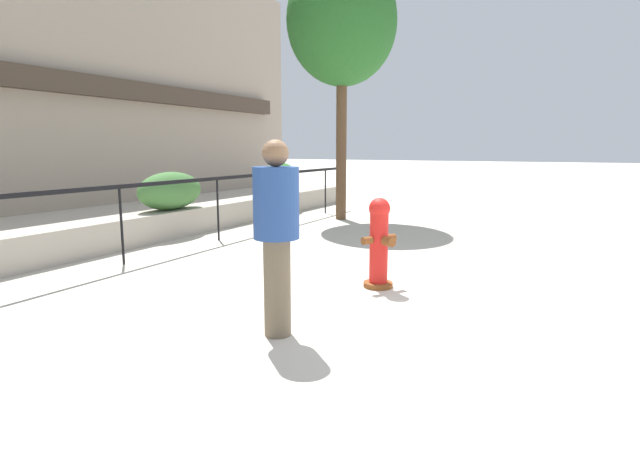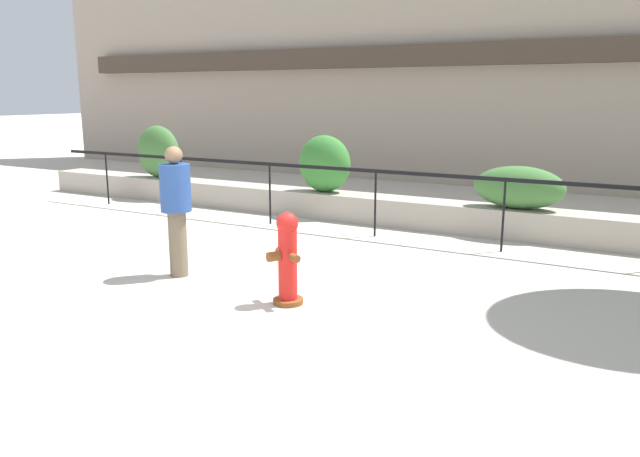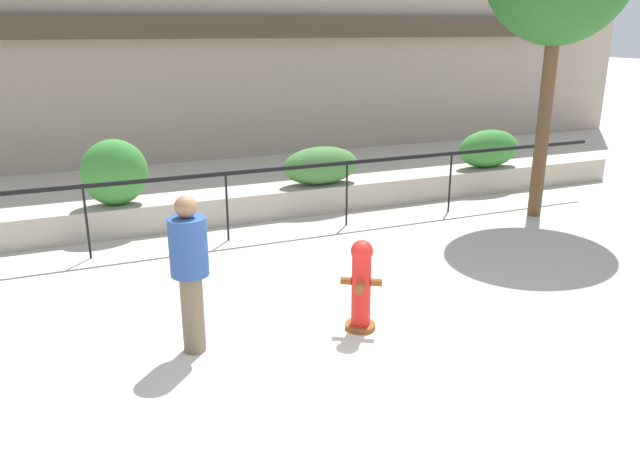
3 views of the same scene
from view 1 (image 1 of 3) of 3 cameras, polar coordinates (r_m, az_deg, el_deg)
The scene contains 8 objects.
ground_plane at distance 5.26m, azimuth 17.02°, elevation -9.62°, with size 120.00×120.00×0.00m, color beige.
planter_wall_low at distance 8.55m, azimuth -26.45°, elevation -1.26°, with size 18.00×0.70×0.50m, color #ADA393.
fence_railing_segment at distance 7.59m, azimuth -21.94°, elevation 3.69°, with size 15.00×0.05×1.15m.
hedge_bush_2 at distance 9.85m, azimuth -16.73°, elevation 4.14°, with size 1.50×0.70×0.71m, color #427538.
hedge_bush_3 at distance 12.89m, azimuth -4.67°, elevation 5.79°, with size 1.46×0.62×0.80m, color #387F33.
fire_hydrant at distance 5.97m, azimuth 6.77°, elevation -1.55°, with size 0.48×0.48×1.08m.
street_tree at distance 11.96m, azimuth 2.54°, elevation 22.45°, with size 2.67×2.40×5.83m.
pedestrian at distance 4.34m, azimuth -5.00°, elevation 0.27°, with size 0.49×0.49×1.73m.
Camera 1 is at (-4.91, -0.85, 1.66)m, focal length 28.00 mm.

